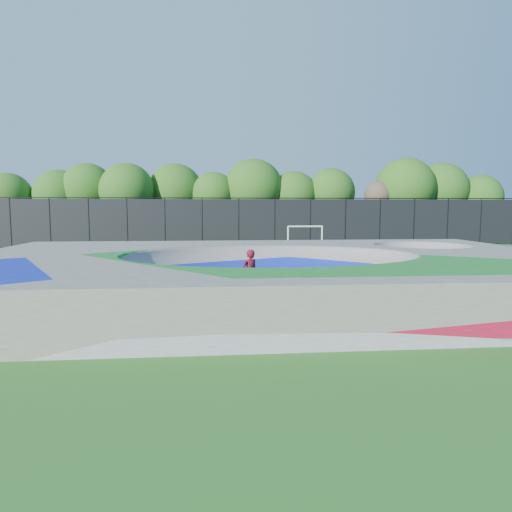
# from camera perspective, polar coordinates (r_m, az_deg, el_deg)

# --- Properties ---
(ground) EXTENTS (120.00, 120.00, 0.00)m
(ground) POSITION_cam_1_polar(r_m,az_deg,el_deg) (17.03, 1.76, -4.73)
(ground) COLOR #235E1A
(ground) RESTS_ON ground
(skate_deck) EXTENTS (22.00, 14.00, 1.50)m
(skate_deck) POSITION_cam_1_polar(r_m,az_deg,el_deg) (16.91, 1.77, -2.23)
(skate_deck) COLOR gray
(skate_deck) RESTS_ON ground
(skater) EXTENTS (0.75, 0.67, 1.72)m
(skater) POSITION_cam_1_polar(r_m,az_deg,el_deg) (16.15, -0.80, -2.22)
(skater) COLOR red
(skater) RESTS_ON ground
(skateboard) EXTENTS (0.78, 0.59, 0.05)m
(skateboard) POSITION_cam_1_polar(r_m,az_deg,el_deg) (16.30, -0.79, -5.13)
(skateboard) COLOR black
(skateboard) RESTS_ON ground
(soccer_goal) EXTENTS (2.78, 0.12, 1.83)m
(soccer_goal) POSITION_cam_1_polar(r_m,az_deg,el_deg) (35.34, 6.16, 2.88)
(soccer_goal) COLOR white
(soccer_goal) RESTS_ON ground
(fence) EXTENTS (48.09, 0.09, 4.04)m
(fence) POSITION_cam_1_polar(r_m,az_deg,el_deg) (37.68, -2.18, 4.36)
(fence) COLOR black
(fence) RESTS_ON ground
(treeline) EXTENTS (52.68, 6.86, 7.92)m
(treeline) POSITION_cam_1_polar(r_m,az_deg,el_deg) (42.75, -3.36, 8.07)
(treeline) COLOR #483024
(treeline) RESTS_ON ground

